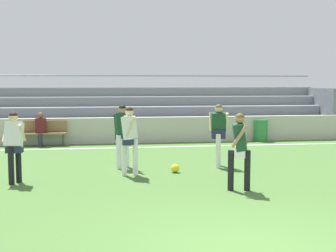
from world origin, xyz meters
name	(u,v)px	position (x,y,z in m)	size (l,w,h in m)	color
ground_plane	(251,250)	(0.00, 0.00, 0.00)	(160.00, 160.00, 0.00)	#477033
field_line_sideline	(159,147)	(0.00, 10.16, 0.00)	(44.00, 0.12, 0.01)	white
sideline_wall	(155,130)	(0.00, 11.39, 0.48)	(48.00, 0.16, 0.96)	#BCB7AD
bleacher_stand	(136,110)	(-0.51, 13.59, 1.10)	(16.64, 2.99, 2.60)	#B2B2B7
bench_near_bin	(41,131)	(-4.14, 11.10, 0.55)	(1.80, 0.40, 0.90)	olive
trash_bin	(261,130)	(4.12, 11.21, 0.42)	(0.53, 0.53, 0.84)	#2D7F3D
spectator_seated	(41,127)	(-4.14, 10.99, 0.70)	(0.36, 0.42, 1.21)	#2D2D38
player_dark_on_ball	(218,130)	(1.13, 6.16, 1.01)	(0.51, 0.49, 1.70)	white
player_white_trailing_run	(130,135)	(-1.32, 5.32, 1.01)	(0.43, 0.58, 1.69)	white
player_dark_dropping_back	(123,130)	(-1.44, 6.34, 1.01)	(0.47, 0.66, 1.69)	white
player_dark_wide_right	(239,145)	(0.86, 3.40, 0.98)	(0.48, 0.55, 1.65)	black
player_white_wide_left	(14,141)	(-3.95, 4.81, 0.97)	(0.49, 0.49, 1.63)	black
soccer_ball	(175,168)	(-0.16, 5.52, 0.11)	(0.22, 0.22, 0.22)	yellow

